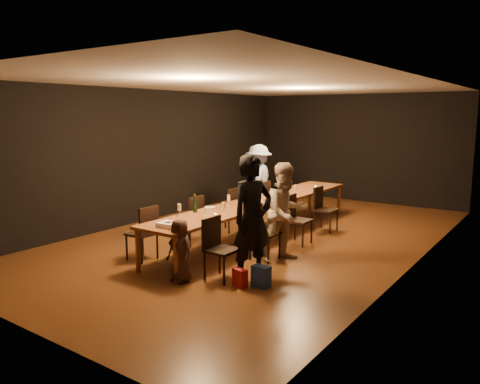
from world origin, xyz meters
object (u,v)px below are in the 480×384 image
Objects in this scene: chair_right_0 at (222,249)px; chair_left_0 at (142,233)px; woman_birthday at (252,219)px; woman_tan at (286,212)px; ice_bucket at (279,189)px; child at (180,250)px; chair_right_1 at (265,233)px; man_blue at (258,180)px; table at (261,203)px; chair_left_2 at (227,209)px; chair_left_1 at (189,220)px; birthday_cake at (169,225)px; plate_stack at (210,210)px; chair_right_3 at (326,209)px; chair_right_2 at (299,220)px; chair_left_3 at (258,201)px; champagne_bottle at (195,203)px.

chair_right_0 is 1.70m from chair_left_0.
woman_birthday is 1.16m from woman_tan.
woman_tan is 2.21m from ice_bucket.
woman_birthday is at bearing 39.56° from child.
man_blue is at bearing -145.09° from chair_right_1.
chair_left_2 is at bearing 180.00° from table.
birthday_cake is at bearing -148.01° from chair_left_1.
chair_right_0 and chair_left_1 have the same top height.
plate_stack reaches higher than table.
man_blue reaches higher than chair_right_3.
woman_birthday is (2.10, -2.19, 0.47)m from chair_left_2.
child reaches higher than table.
chair_right_2 is 1.70m from chair_left_2.
chair_left_3 is 0.56× the size of woman_tan.
chair_left_3 is at bearing -90.00° from chair_right_3.
child is at bearing -142.21° from chair_left_1.
woman_birthday is 1.13× the size of woman_tan.
chair_left_1 is at bearing 118.71° from birthday_cake.
chair_right_3 is 4.03m from child.
chair_left_0 is at bearing -103.74° from ice_bucket.
man_blue reaches higher than chair_left_0.
chair_left_3 is (-0.85, 1.20, -0.24)m from table.
chair_left_1 reaches higher than plate_stack.
woman_tan is at bearing -55.71° from chair_left_0.
champagne_bottle reaches higher than table.
plate_stack is 2.34m from ice_bucket.
chair_right_0 is 0.88m from birthday_cake.
table is 1.54m from plate_stack.
woman_tan reaches higher than plate_stack.
chair_left_2 is at bearing -90.00° from chair_right_2.
man_blue is 5.32× the size of champagne_bottle.
man_blue is at bearing -103.12° from chair_right_3.
table is at bearing 101.47° from child.
chair_right_2 is at bearing 41.11° from woman_tan.
ice_bucket is at bearing -164.07° from chair_right_0.
birthday_cake is (0.93, -2.69, 0.32)m from chair_left_2.
table is 6.45× the size of chair_right_2.
chair_left_2 is at bearing 0.00° from chair_left_1.
woman_birthday reaches higher than table.
table is at bearing -144.69° from chair_left_3.
chair_right_0 is 0.54× the size of man_blue.
chair_right_0 is 1.00× the size of chair_left_3.
chair_right_0 is 1.00× the size of chair_right_2.
chair_right_1 is at bearing -54.69° from table.
man_blue is (-2.00, 2.87, 0.40)m from chair_right_1.
champagne_bottle is at bearing 88.26° from woman_birthday.
man_blue reaches higher than chair_left_3.
chair_left_1 is at bearing 0.00° from chair_left_0.
birthday_cake is (0.93, -3.89, 0.32)m from chair_left_3.
champagne_bottle reaches higher than chair_left_1.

